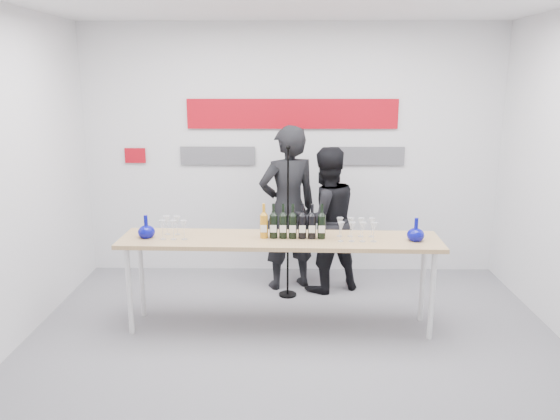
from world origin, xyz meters
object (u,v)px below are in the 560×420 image
Objects in this scene: tasting_table at (280,245)px; mic_stand at (288,252)px; presenter_right at (325,220)px; presenter_left at (288,208)px.

mic_stand is at bearing 85.92° from tasting_table.
tasting_table is 1.10m from presenter_right.
presenter_right is 0.97× the size of mic_stand.
presenter_right is (0.42, -0.07, -0.11)m from presenter_left.
presenter_left reaches higher than presenter_right.
presenter_right is at bearing 64.88° from tasting_table.
presenter_right reaches higher than tasting_table.
presenter_left is at bearing 87.38° from tasting_table.
mic_stand is (-0.00, -0.28, -0.42)m from presenter_left.
tasting_table is at bearing -78.36° from mic_stand.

